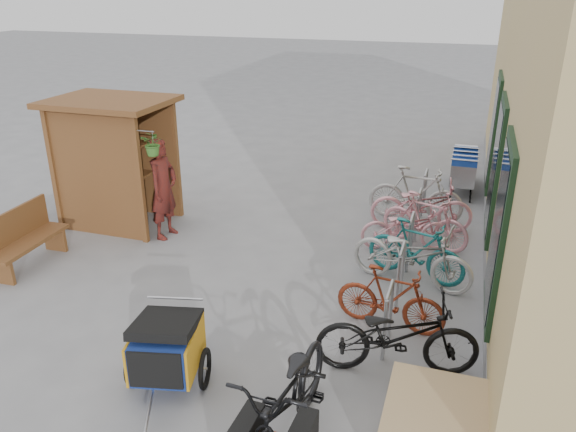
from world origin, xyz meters
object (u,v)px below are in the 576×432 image
(kiosk, at_px, (110,145))
(bike_7, at_px, (416,194))
(person_kiosk, at_px, (163,189))
(bike_4, at_px, (406,228))
(bench, at_px, (23,238))
(bike_3, at_px, (416,250))
(bike_5, at_px, (425,220))
(bike_1, at_px, (391,299))
(shopping_carts, at_px, (464,165))
(child_trailer, at_px, (167,347))
(bike_6, at_px, (421,205))
(bike_2, at_px, (412,255))
(pallet_stack, at_px, (434,422))
(bike_0, at_px, (397,335))
(cargo_bike, at_px, (289,404))

(kiosk, xyz_separation_m, bike_7, (5.45, 1.86, -1.01))
(person_kiosk, xyz_separation_m, bike_4, (4.23, 0.78, -0.51))
(bench, xyz_separation_m, bike_7, (5.85, 3.88, 0.05))
(bike_3, relative_size, bike_5, 1.00)
(person_kiosk, relative_size, bike_1, 1.24)
(shopping_carts, height_order, bike_7, bike_7)
(child_trailer, relative_size, bike_6, 0.85)
(bike_2, height_order, bike_5, bike_2)
(bike_3, bearing_deg, kiosk, 101.84)
(bike_4, xyz_separation_m, bike_6, (0.16, 0.93, 0.08))
(bench, bearing_deg, person_kiosk, 45.34)
(pallet_stack, distance_m, bike_7, 5.80)
(person_kiosk, bearing_deg, kiosk, 80.92)
(shopping_carts, bearing_deg, bike_4, -103.44)
(bike_2, bearing_deg, bike_1, -173.75)
(bike_2, xyz_separation_m, bike_6, (-0.07, 2.14, -0.01))
(bench, bearing_deg, kiosk, 76.65)
(kiosk, relative_size, bike_0, 1.30)
(bike_4, bearing_deg, bike_5, -65.47)
(person_kiosk, xyz_separation_m, bike_2, (4.46, -0.43, -0.43))
(bike_6, bearing_deg, bike_4, 163.22)
(bench, xyz_separation_m, bike_3, (6.11, 1.54, -0.01))
(child_trailer, distance_m, person_kiosk, 4.23)
(person_kiosk, height_order, bike_1, person_kiosk)
(bike_1, distance_m, bike_5, 2.76)
(bike_6, bearing_deg, bike_0, 174.98)
(bike_0, bearing_deg, bike_2, -11.16)
(kiosk, bearing_deg, child_trailer, -50.08)
(pallet_stack, relative_size, bike_2, 0.63)
(kiosk, distance_m, bike_1, 5.99)
(bench, bearing_deg, bike_5, 22.29)
(bike_2, height_order, bike_7, bike_7)
(bench, bearing_deg, bike_6, 27.87)
(bike_1, relative_size, bike_4, 0.96)
(person_kiosk, bearing_deg, cargo_bike, -134.96)
(bench, relative_size, bike_4, 1.00)
(bench, distance_m, bike_7, 7.03)
(bench, distance_m, bike_2, 6.22)
(bike_0, bearing_deg, bike_6, -11.24)
(cargo_bike, relative_size, bike_7, 1.20)
(kiosk, bearing_deg, bike_5, 7.55)
(bike_6, bearing_deg, child_trailer, 149.71)
(shopping_carts, height_order, bike_3, shopping_carts)
(cargo_bike, distance_m, bike_5, 5.28)
(kiosk, height_order, bike_3, kiosk)
(pallet_stack, bearing_deg, bike_1, 111.37)
(bike_0, bearing_deg, bike_5, -12.90)
(person_kiosk, relative_size, bike_7, 1.02)
(pallet_stack, xyz_separation_m, bike_7, (-0.82, 5.73, 0.33))
(cargo_bike, bearing_deg, bike_3, 81.05)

